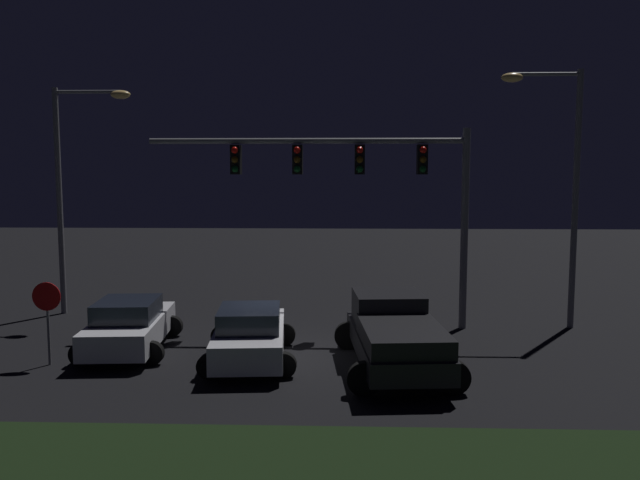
% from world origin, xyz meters
% --- Properties ---
extents(ground_plane, '(80.00, 80.00, 0.00)m').
position_xyz_m(ground_plane, '(0.00, 0.00, 0.00)').
color(ground_plane, black).
extents(pickup_truck, '(3.19, 5.55, 1.80)m').
position_xyz_m(pickup_truck, '(3.05, -1.26, 1.00)').
color(pickup_truck, black).
rests_on(pickup_truck, ground_plane).
extents(car_sedan, '(2.72, 4.53, 1.51)m').
position_xyz_m(car_sedan, '(-4.39, 0.06, 0.74)').
color(car_sedan, silver).
rests_on(car_sedan, ground_plane).
extents(car_sedan_far, '(2.72, 4.54, 1.51)m').
position_xyz_m(car_sedan_far, '(-0.79, -0.87, 0.74)').
color(car_sedan_far, silver).
rests_on(car_sedan_far, ground_plane).
extents(traffic_signal_gantry, '(10.32, 0.56, 6.50)m').
position_xyz_m(traffic_signal_gantry, '(2.27, 3.04, 5.03)').
color(traffic_signal_gantry, slate).
rests_on(traffic_signal_gantry, ground_plane).
extents(street_lamp_left, '(2.78, 0.44, 8.04)m').
position_xyz_m(street_lamp_left, '(-7.84, 4.81, 5.09)').
color(street_lamp_left, slate).
rests_on(street_lamp_left, ground_plane).
extents(street_lamp_right, '(2.60, 0.44, 8.34)m').
position_xyz_m(street_lamp_right, '(8.71, 3.29, 5.24)').
color(street_lamp_right, slate).
rests_on(street_lamp_right, ground_plane).
extents(stop_sign, '(0.76, 0.08, 2.23)m').
position_xyz_m(stop_sign, '(-6.08, -1.39, 1.56)').
color(stop_sign, slate).
rests_on(stop_sign, ground_plane).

